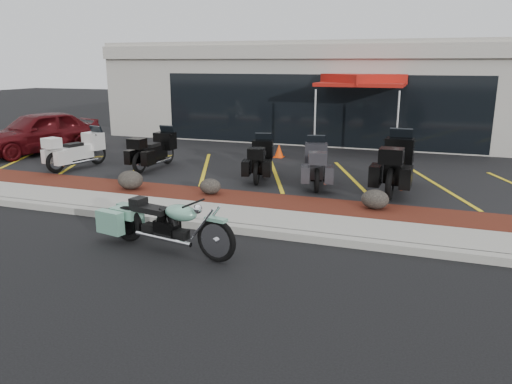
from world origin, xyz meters
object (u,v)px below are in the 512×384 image
at_px(touring_white, 97,145).
at_px(traffic_cone, 279,151).
at_px(parked_car, 38,132).
at_px(popup_canopy, 363,81).
at_px(hero_cruiser, 216,234).

distance_m(touring_white, traffic_cone, 5.81).
bearing_deg(parked_car, touring_white, 1.02).
xyz_separation_m(traffic_cone, popup_canopy, (2.34, 2.18, 2.21)).
bearing_deg(touring_white, hero_cruiser, -117.60).
xyz_separation_m(touring_white, popup_canopy, (7.31, 5.17, 1.83)).
bearing_deg(hero_cruiser, parked_car, 156.74).
xyz_separation_m(parked_car, traffic_cone, (8.10, 2.02, -0.50)).
xyz_separation_m(hero_cruiser, traffic_cone, (-1.57, 8.64, -0.13)).
relative_size(hero_cruiser, popup_canopy, 0.90).
bearing_deg(traffic_cone, touring_white, -148.97).
bearing_deg(parked_car, hero_cruiser, -16.20).
relative_size(parked_car, popup_canopy, 1.35).
height_order(parked_car, traffic_cone, parked_car).
bearing_deg(touring_white, parked_car, 86.07).
distance_m(hero_cruiser, touring_white, 8.65).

